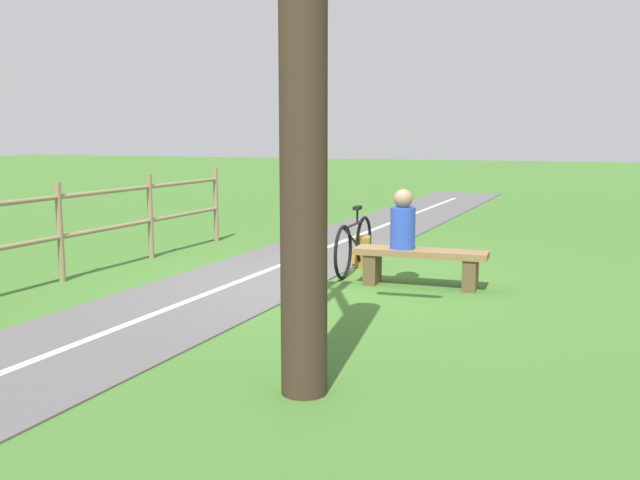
{
  "coord_description": "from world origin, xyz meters",
  "views": [
    {
      "loc": [
        -3.01,
        8.32,
        1.9
      ],
      "look_at": [
        -0.78,
        2.09,
        0.88
      ],
      "focal_mm": 39.54,
      "sensor_mm": 36.0,
      "label": 1
    }
  ],
  "objects": [
    {
      "name": "tree_mid_field",
      "position": [
        -1.19,
        3.7,
        2.32
      ],
      "size": [
        1.57,
        1.54,
        5.04
      ],
      "color": "#38281E",
      "rests_on": "ground_plane"
    },
    {
      "name": "backpack",
      "position": [
        -0.25,
        -1.16,
        0.21
      ],
      "size": [
        0.3,
        0.34,
        0.43
      ],
      "rotation": [
        0.0,
        0.0,
        4.94
      ],
      "color": "olive",
      "rests_on": "ground_plane"
    },
    {
      "name": "path_centre_line",
      "position": [
        1.14,
        4.0,
        0.02
      ],
      "size": [
        2.12,
        31.94,
        0.0
      ],
      "primitive_type": "cube",
      "rotation": [
        0.0,
        0.0,
        -0.06
      ],
      "color": "silver",
      "rests_on": "paved_path"
    },
    {
      "name": "paved_path",
      "position": [
        1.14,
        4.0,
        0.01
      ],
      "size": [
        4.27,
        36.05,
        0.02
      ],
      "primitive_type": "cube",
      "rotation": [
        0.0,
        0.0,
        -0.06
      ],
      "color": "#565454",
      "rests_on": "ground_plane"
    },
    {
      "name": "ground_plane",
      "position": [
        0.0,
        0.0,
        0.0
      ],
      "size": [
        80.0,
        80.0,
        0.0
      ],
      "primitive_type": "plane",
      "color": "#3D6B28"
    },
    {
      "name": "bicycle",
      "position": [
        -0.26,
        -0.74,
        0.38
      ],
      "size": [
        0.08,
        1.72,
        0.89
      ],
      "rotation": [
        0.0,
        0.0,
        1.58
      ],
      "color": "black",
      "rests_on": "ground_plane"
    },
    {
      "name": "bench",
      "position": [
        -1.3,
        -0.14,
        0.32
      ],
      "size": [
        1.64,
        0.43,
        0.46
      ],
      "rotation": [
        0.0,
        0.0,
        0.02
      ],
      "color": "brown",
      "rests_on": "ground_plane"
    },
    {
      "name": "person_seated",
      "position": [
        -1.07,
        -0.14,
        0.8
      ],
      "size": [
        0.31,
        0.31,
        0.74
      ],
      "rotation": [
        0.0,
        0.0,
        0.02
      ],
      "color": "#2847B7",
      "rests_on": "bench"
    }
  ]
}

